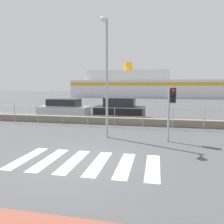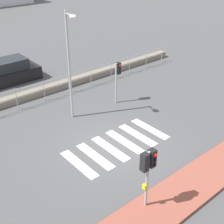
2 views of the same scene
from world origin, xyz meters
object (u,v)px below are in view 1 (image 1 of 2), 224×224
at_px(ferry_boat, 142,86).
at_px(parked_car_black, 120,109).
at_px(streetlamp, 106,65).
at_px(traffic_light_far, 172,102).
at_px(parked_car_silver, 64,108).

height_order(ferry_boat, parked_car_black, ferry_boat).
bearing_deg(ferry_boat, streetlamp, -88.65).
xyz_separation_m(traffic_light_far, parked_car_black, (-3.60, 7.16, -1.15)).
height_order(traffic_light_far, parked_car_silver, traffic_light_far).
height_order(traffic_light_far, ferry_boat, ferry_boat).
distance_m(parked_car_silver, parked_car_black, 4.84).
bearing_deg(parked_car_silver, streetlamp, -52.79).
bearing_deg(streetlamp, traffic_light_far, -1.90).
distance_m(ferry_boat, parked_car_silver, 31.53).
relative_size(parked_car_silver, parked_car_black, 1.06).
distance_m(traffic_light_far, parked_car_black, 8.09).
xyz_separation_m(traffic_light_far, streetlamp, (-3.08, 0.10, 1.73)).
bearing_deg(streetlamp, parked_car_black, 94.21).
xyz_separation_m(ferry_boat, parked_car_silver, (-4.46, -31.16, -1.81)).
xyz_separation_m(traffic_light_far, parked_car_silver, (-8.44, 7.16, -1.22)).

